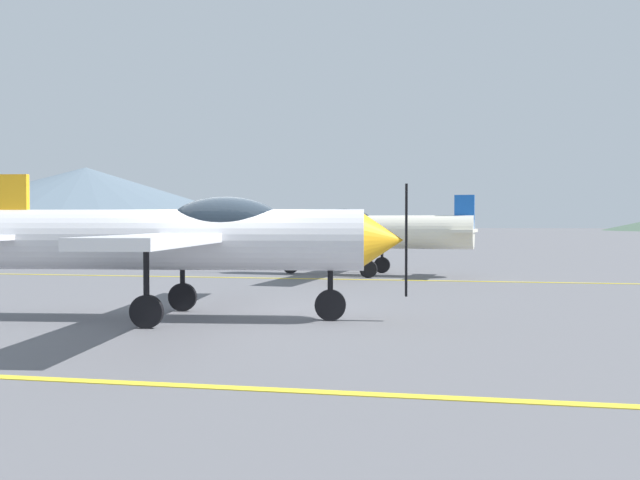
# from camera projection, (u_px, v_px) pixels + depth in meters

# --- Properties ---
(ground_plane) EXTENTS (400.00, 400.00, 0.00)m
(ground_plane) POSITION_uv_depth(u_px,v_px,m) (225.00, 317.00, 11.92)
(ground_plane) COLOR slate
(apron_line_near) EXTENTS (80.00, 0.16, 0.01)m
(apron_line_near) POSITION_uv_depth(u_px,v_px,m) (72.00, 380.00, 7.08)
(apron_line_near) COLOR yellow
(apron_line_near) RESTS_ON ground_plane
(apron_line_far) EXTENTS (80.00, 0.16, 0.01)m
(apron_line_far) POSITION_uv_depth(u_px,v_px,m) (314.00, 279.00, 19.87)
(apron_line_far) COLOR yellow
(apron_line_far) RESTS_ON ground_plane
(airplane_near) EXTENTS (7.26, 8.33, 2.49)m
(airplane_near) POSITION_uv_depth(u_px,v_px,m) (193.00, 237.00, 11.55)
(airplane_near) COLOR silver
(airplane_near) RESTS_ON ground_plane
(airplane_mid) EXTENTS (7.25, 8.33, 2.49)m
(airplane_mid) POSITION_uv_depth(u_px,v_px,m) (361.00, 231.00, 21.34)
(airplane_mid) COLOR silver
(airplane_mid) RESTS_ON ground_plane
(hill_left) EXTENTS (89.53, 89.53, 13.69)m
(hill_left) POSITION_uv_depth(u_px,v_px,m) (86.00, 199.00, 147.62)
(hill_left) COLOR slate
(hill_left) RESTS_ON ground_plane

